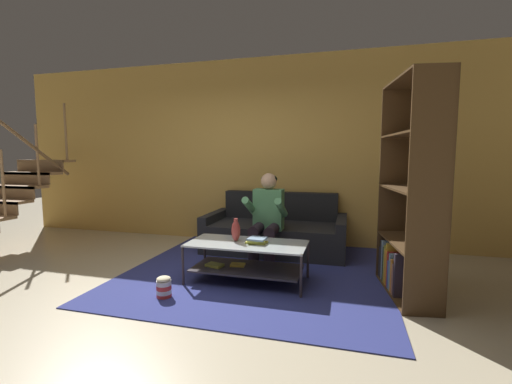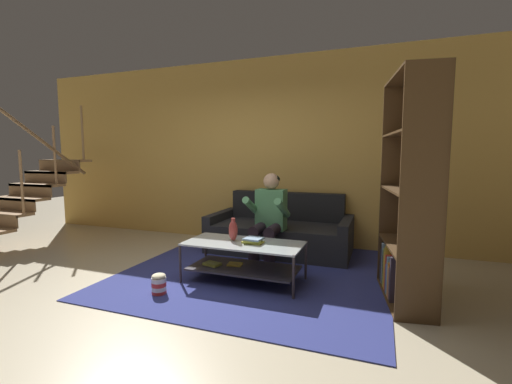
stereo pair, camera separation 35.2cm
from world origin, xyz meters
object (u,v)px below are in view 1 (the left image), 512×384
at_px(coffee_table, 246,256).
at_px(bookshelf, 411,219).
at_px(couch, 276,232).
at_px(person_seated_center, 267,214).
at_px(vase, 236,231).
at_px(popcorn_tub, 164,287).
at_px(book_stack, 257,240).

relative_size(coffee_table, bookshelf, 0.61).
xyz_separation_m(couch, bookshelf, (1.62, -1.16, 0.48)).
relative_size(person_seated_center, bookshelf, 0.55).
distance_m(vase, bookshelf, 1.81).
bearing_deg(popcorn_tub, bookshelf, 18.58).
xyz_separation_m(couch, vase, (-0.18, -1.28, 0.29)).
bearing_deg(coffee_table, person_seated_center, 86.28).
height_order(couch, person_seated_center, person_seated_center).
relative_size(coffee_table, book_stack, 5.51).
distance_m(couch, book_stack, 1.33).
bearing_deg(coffee_table, bookshelf, 5.43).
xyz_separation_m(coffee_table, vase, (-0.13, 0.04, 0.26)).
bearing_deg(popcorn_tub, person_seated_center, 62.98).
relative_size(vase, popcorn_tub, 1.18).
relative_size(coffee_table, vase, 5.05).
relative_size(person_seated_center, book_stack, 4.96).
xyz_separation_m(vase, book_stack, (0.25, -0.03, -0.09)).
relative_size(couch, vase, 7.84).
height_order(person_seated_center, book_stack, person_seated_center).
height_order(couch, book_stack, couch).
bearing_deg(couch, vase, -98.00).
height_order(person_seated_center, vase, person_seated_center).
relative_size(couch, coffee_table, 1.55).
bearing_deg(coffee_table, popcorn_tub, -136.38).
bearing_deg(book_stack, bookshelf, 5.54).
distance_m(book_stack, popcorn_tub, 1.06).
bearing_deg(couch, popcorn_tub, -109.85).
height_order(person_seated_center, coffee_table, person_seated_center).
xyz_separation_m(couch, popcorn_tub, (-0.70, -1.94, -0.16)).
bearing_deg(book_stack, couch, 92.89).
distance_m(couch, bookshelf, 2.05).
relative_size(couch, bookshelf, 0.94).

